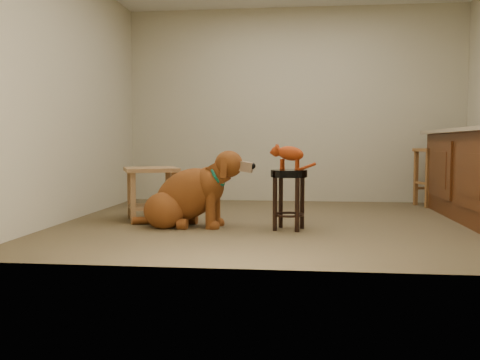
# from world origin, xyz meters

# --- Properties ---
(floor) EXTENTS (4.50, 4.00, 0.01)m
(floor) POSITION_xyz_m (0.00, 0.00, 0.00)
(floor) COLOR brown
(floor) RESTS_ON ground
(room_shell) EXTENTS (4.54, 4.04, 2.62)m
(room_shell) POSITION_xyz_m (0.00, 0.00, 1.68)
(room_shell) COLOR #B7B193
(room_shell) RESTS_ON ground
(padded_stool) EXTENTS (0.34, 0.34, 0.55)m
(padded_stool) POSITION_xyz_m (-0.01, -0.43, 0.39)
(padded_stool) COLOR black
(padded_stool) RESTS_ON ground
(wood_stool) EXTENTS (0.47, 0.47, 0.72)m
(wood_stool) POSITION_xyz_m (1.75, 1.58, 0.38)
(wood_stool) COLOR brown
(wood_stool) RESTS_ON ground
(side_table) EXTENTS (0.68, 0.68, 0.54)m
(side_table) POSITION_xyz_m (-1.42, 0.01, 0.36)
(side_table) COLOR #977046
(side_table) RESTS_ON ground
(golden_retriever) EXTENTS (1.22, 0.63, 0.77)m
(golden_retriever) POSITION_xyz_m (-0.96, -0.35, 0.29)
(golden_retriever) COLOR brown
(golden_retriever) RESTS_ON ground
(tabby_kitten) EXTENTS (0.42, 0.17, 0.26)m
(tabby_kitten) POSITION_xyz_m (-0.02, -0.43, 0.69)
(tabby_kitten) COLOR #A63610
(tabby_kitten) RESTS_ON padded_stool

